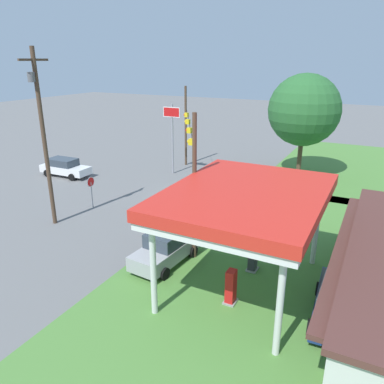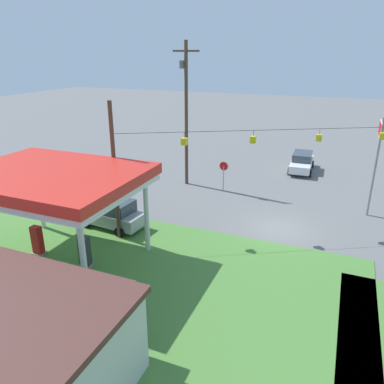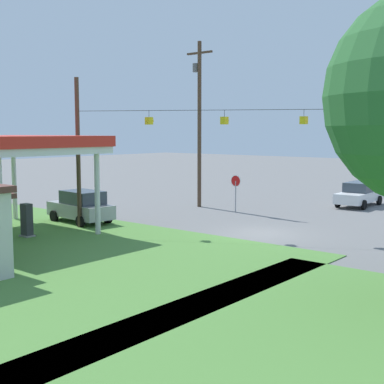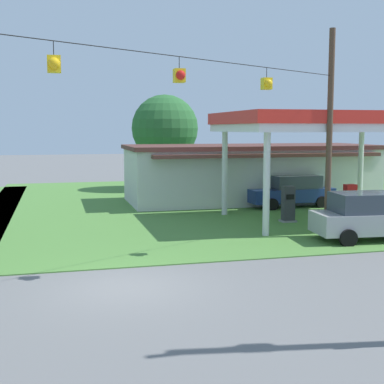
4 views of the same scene
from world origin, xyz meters
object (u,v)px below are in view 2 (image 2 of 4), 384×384
car_at_pumps_front (112,213)px  stop_sign_roadside (224,169)px  fuel_pump_far (38,241)px  stop_sign_overhead (377,150)px  utility_pole_main (186,109)px  fuel_pump_near (85,252)px  car_on_crossroad (302,162)px  gas_station_canopy (51,180)px

car_at_pumps_front → stop_sign_roadside: size_ratio=1.88×
fuel_pump_far → stop_sign_overhead: (-17.34, -13.09, 3.89)m
fuel_pump_far → car_at_pumps_front: (-1.86, -4.60, 0.15)m
fuel_pump_far → utility_pole_main: 15.76m
fuel_pump_near → stop_sign_roadside: stop_sign_roadside is taller
fuel_pump_far → car_at_pumps_front: 4.97m
utility_pole_main → car_on_crossroad: bearing=-138.8°
gas_station_canopy → stop_sign_roadside: bearing=-109.0°
fuel_pump_far → stop_sign_roadside: 15.44m
fuel_pump_far → stop_sign_roadside: (-6.44, -14.01, 0.99)m
fuel_pump_near → car_on_crossroad: (-8.49, -22.13, 0.07)m
car_on_crossroad → car_at_pumps_front: bearing=-31.2°
car_at_pumps_front → gas_station_canopy: bearing=92.1°
car_on_crossroad → stop_sign_overhead: (-5.60, 9.04, 3.82)m
fuel_pump_near → stop_sign_roadside: bearing=-102.8°
fuel_pump_far → utility_pole_main: (-2.92, -14.42, 5.65)m
fuel_pump_far → car_on_crossroad: size_ratio=0.34×
gas_station_canopy → fuel_pump_far: (1.62, -0.00, -3.84)m
gas_station_canopy → fuel_pump_far: gas_station_canopy is taller
car_on_crossroad → utility_pole_main: 12.97m
stop_sign_roadside → utility_pole_main: utility_pole_main is taller
stop_sign_overhead → car_at_pumps_front: bearing=28.8°
gas_station_canopy → utility_pole_main: bearing=-95.1°
fuel_pump_far → car_on_crossroad: 25.05m
car_at_pumps_front → car_on_crossroad: car_at_pumps_front is taller
gas_station_canopy → car_at_pumps_front: gas_station_canopy is taller
fuel_pump_near → car_at_pumps_front: (1.38, -4.60, 0.15)m
fuel_pump_far → stop_sign_overhead: 22.07m
car_on_crossroad → stop_sign_roadside: bearing=-34.9°
gas_station_canopy → stop_sign_roadside: 15.08m
car_at_pumps_front → stop_sign_roadside: (-4.57, -9.41, 0.84)m
gas_station_canopy → utility_pole_main: (-1.30, -14.42, 1.81)m
car_at_pumps_front → car_on_crossroad: size_ratio=0.91×
utility_pole_main → fuel_pump_near: bearing=91.3°
gas_station_canopy → fuel_pump_near: size_ratio=5.27×
fuel_pump_near → stop_sign_overhead: size_ratio=0.25×
car_on_crossroad → utility_pole_main: size_ratio=0.44×
utility_pole_main → fuel_pump_far: bearing=78.5°
fuel_pump_far → car_at_pumps_front: bearing=-112.1°
fuel_pump_near → car_at_pumps_front: car_at_pumps_front is taller
fuel_pump_far → utility_pole_main: bearing=-101.5°
fuel_pump_near → utility_pole_main: (0.32, -14.42, 5.65)m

